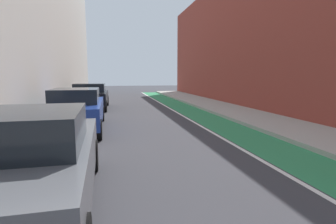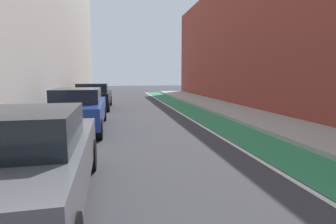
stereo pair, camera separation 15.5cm
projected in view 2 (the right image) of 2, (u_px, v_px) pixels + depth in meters
ground_plane at (152, 128)px, 10.02m from camera, size 85.29×85.29×0.00m
bike_lane_paint at (207, 118)px, 12.51m from camera, size 1.60×38.77×0.00m
lane_divider_stripe at (189, 118)px, 12.34m from camera, size 0.12×38.77×0.00m
sidewalk_right at (248, 115)px, 12.89m from camera, size 2.64×38.77×0.14m
building_facade_right at (276, 31)px, 14.71m from camera, size 2.40×34.77×8.89m
parked_sedan_gray at (17, 161)px, 3.75m from camera, size 2.10×4.26×1.53m
parked_sedan_blue at (78, 109)px, 9.65m from camera, size 1.88×4.66×1.53m
parked_sedan_black at (94, 96)px, 15.78m from camera, size 2.06×4.37×1.53m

